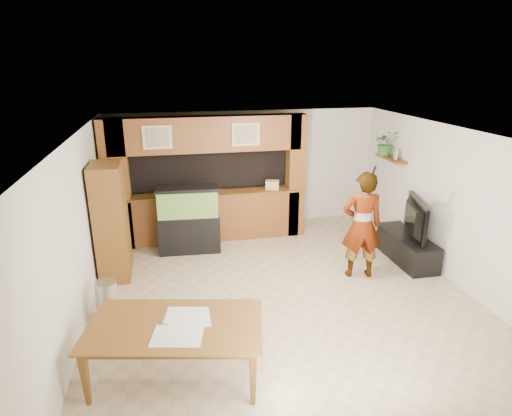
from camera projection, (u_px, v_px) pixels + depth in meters
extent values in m
plane|color=tan|center=(281.00, 292.00, 7.05)|extent=(6.50, 6.50, 0.00)
plane|color=white|center=(284.00, 135.00, 6.21)|extent=(6.50, 6.50, 0.00)
plane|color=beige|center=(245.00, 169.00, 9.64)|extent=(6.00, 0.00, 6.00)
plane|color=beige|center=(78.00, 233.00, 6.05)|extent=(0.00, 6.50, 6.50)
plane|color=beige|center=(454.00, 206.00, 7.21)|extent=(0.00, 6.50, 6.50)
cube|color=brown|center=(210.00, 217.00, 8.98)|extent=(3.80, 0.35, 1.00)
cube|color=brown|center=(209.00, 194.00, 8.81)|extent=(3.80, 0.43, 0.04)
cube|color=brown|center=(207.00, 134.00, 8.41)|extent=(3.80, 0.35, 0.70)
cube|color=brown|center=(117.00, 186.00, 8.37)|extent=(0.50, 0.35, 2.60)
cube|color=brown|center=(295.00, 176.00, 9.08)|extent=(0.35, 0.35, 2.60)
cube|color=black|center=(205.00, 167.00, 9.18)|extent=(4.20, 0.45, 0.85)
cube|color=tan|center=(157.00, 137.00, 8.05)|extent=(0.55, 0.03, 0.45)
cube|color=tan|center=(157.00, 138.00, 8.03)|extent=(0.43, 0.01, 0.35)
cube|color=tan|center=(246.00, 134.00, 8.38)|extent=(0.55, 0.03, 0.45)
cube|color=tan|center=(246.00, 135.00, 8.36)|extent=(0.43, 0.01, 0.35)
cylinder|color=black|center=(86.00, 175.00, 6.78)|extent=(0.04, 0.25, 0.25)
cylinder|color=white|center=(88.00, 175.00, 6.79)|extent=(0.01, 0.21, 0.21)
cube|color=brown|center=(391.00, 158.00, 8.86)|extent=(0.25, 0.90, 0.04)
cube|color=brown|center=(111.00, 222.00, 7.31)|extent=(0.51, 0.83, 2.02)
cylinder|color=#B2B2B7|center=(107.00, 300.00, 6.28)|extent=(0.32, 0.32, 0.58)
cube|color=black|center=(190.00, 233.00, 8.47)|extent=(1.20, 0.45, 0.75)
cube|color=#2F712D|center=(188.00, 203.00, 8.27)|extent=(1.15, 0.42, 0.52)
cube|color=black|center=(187.00, 189.00, 8.17)|extent=(1.20, 0.45, 0.06)
cube|color=black|center=(406.00, 247.00, 8.14)|extent=(0.55, 1.50, 0.50)
imported|color=black|center=(410.00, 218.00, 7.94)|extent=(0.52, 1.22, 0.71)
cube|color=tan|center=(396.00, 154.00, 8.66)|extent=(0.07, 0.17, 0.22)
imported|color=#316D2B|center=(386.00, 143.00, 8.95)|extent=(0.56, 0.51, 0.53)
imported|color=#8C6B4D|center=(362.00, 225.00, 7.31)|extent=(0.75, 0.56, 1.90)
cylinder|color=black|center=(374.00, 171.00, 6.85)|extent=(0.04, 0.11, 0.17)
imported|color=brown|center=(176.00, 352.00, 5.04)|extent=(2.22, 1.52, 0.71)
cube|color=silver|center=(189.00, 320.00, 5.05)|extent=(0.50, 0.37, 0.01)
cube|color=silver|center=(177.00, 336.00, 4.75)|extent=(0.63, 0.51, 0.01)
cube|color=silver|center=(186.00, 315.00, 5.14)|extent=(0.56, 0.46, 0.01)
cube|color=tan|center=(272.00, 185.00, 9.04)|extent=(0.32, 0.26, 0.18)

